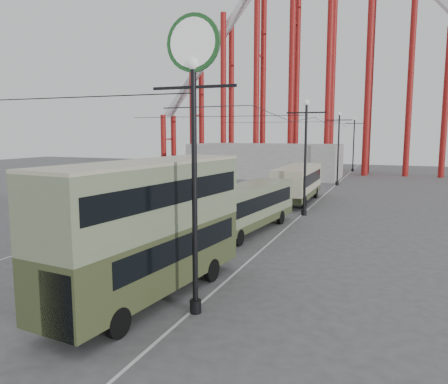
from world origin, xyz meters
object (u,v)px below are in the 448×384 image
at_px(single_decker_cream, 298,182).
at_px(lamp_post_near, 194,100).
at_px(pedestrian, 232,227).
at_px(single_decker_green, 248,206).
at_px(double_decker_bus, 150,223).

bearing_deg(single_decker_cream, lamp_post_near, -86.79).
bearing_deg(single_decker_cream, pedestrian, -93.28).
height_order(single_decker_cream, pedestrian, single_decker_cream).
bearing_deg(single_decker_green, double_decker_bus, -82.96).
relative_size(single_decker_green, pedestrian, 6.88).
relative_size(lamp_post_near, pedestrian, 6.55).
bearing_deg(lamp_post_near, single_decker_green, 100.18).
bearing_deg(single_decker_green, single_decker_cream, 94.30).
bearing_deg(lamp_post_near, pedestrian, 103.35).
relative_size(lamp_post_near, single_decker_green, 0.95).
distance_m(double_decker_bus, single_decker_cream, 27.02).
bearing_deg(lamp_post_near, single_decker_cream, 93.98).
relative_size(double_decker_bus, single_decker_cream, 0.95).
bearing_deg(single_decker_cream, single_decker_green, -92.93).
height_order(double_decker_bus, pedestrian, double_decker_bus).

